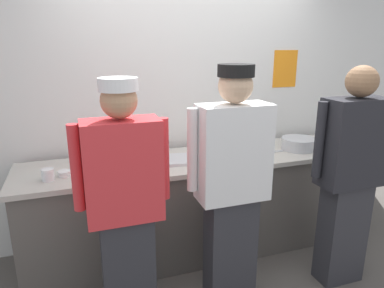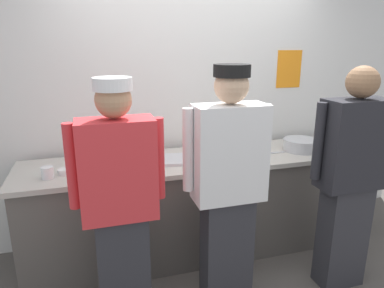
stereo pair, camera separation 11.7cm
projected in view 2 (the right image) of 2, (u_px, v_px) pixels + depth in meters
ground_plane at (219, 271)px, 3.00m from camera, size 9.00×9.00×0.00m
wall_back at (191, 88)px, 3.39m from camera, size 5.01×0.11×2.93m
prep_counter at (206, 204)px, 3.22m from camera, size 3.20×0.71×0.91m
chef_near_left at (120, 202)px, 2.23m from camera, size 0.61×0.24×1.69m
chef_center at (228, 185)px, 2.41m from camera, size 0.63×0.24×1.75m
chef_far_right at (350, 176)px, 2.62m from camera, size 0.63×0.24×1.73m
plate_stack_front at (233, 150)px, 3.19m from camera, size 0.21×0.21×0.07m
plate_stack_rear at (106, 160)px, 2.87m from camera, size 0.23×0.23×0.10m
mixing_bowl_steel at (301, 145)px, 3.28m from camera, size 0.32×0.32×0.11m
sheet_tray at (161, 160)px, 2.98m from camera, size 0.57×0.39×0.02m
squeeze_bottle_primary at (227, 137)px, 3.37m from camera, size 0.06×0.06×0.21m
squeeze_bottle_secondary at (121, 147)px, 3.09m from camera, size 0.06×0.06×0.19m
ramekin_yellow_sauce at (88, 159)px, 2.99m from camera, size 0.09×0.09×0.04m
ramekin_red_sauce at (64, 171)px, 2.69m from camera, size 0.10×0.10×0.04m
deli_cup at (47, 173)px, 2.60m from camera, size 0.09×0.09×0.09m
chefs_knife at (269, 153)px, 3.20m from camera, size 0.27×0.03×0.02m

